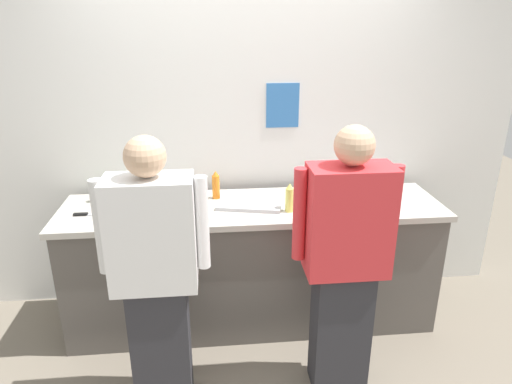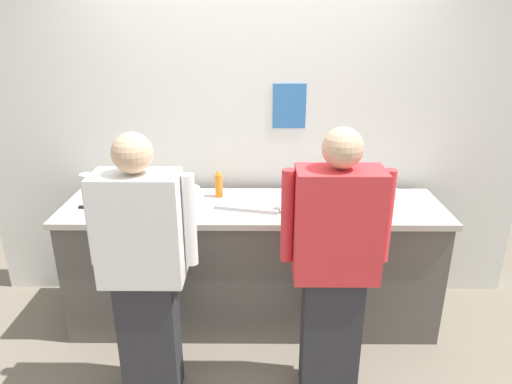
% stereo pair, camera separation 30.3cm
% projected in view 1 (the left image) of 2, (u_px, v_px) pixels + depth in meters
% --- Properties ---
extents(ground_plane, '(9.00, 9.00, 0.00)m').
position_uv_depth(ground_plane, '(258.00, 348.00, 3.09)').
color(ground_plane, slate).
extents(wall_back, '(4.04, 0.11, 2.62)m').
position_uv_depth(wall_back, '(247.00, 131.00, 3.37)').
color(wall_back, white).
rests_on(wall_back, ground).
extents(prep_counter, '(2.57, 0.65, 0.91)m').
position_uv_depth(prep_counter, '(253.00, 264.00, 3.25)').
color(prep_counter, '#56514C').
rests_on(prep_counter, ground).
extents(chef_near_left, '(0.58, 0.24, 1.57)m').
position_uv_depth(chef_near_left, '(155.00, 273.00, 2.41)').
color(chef_near_left, '#2D2D33').
rests_on(chef_near_left, ground).
extents(chef_center, '(0.59, 0.24, 1.60)m').
position_uv_depth(chef_center, '(345.00, 259.00, 2.52)').
color(chef_center, '#2D2D33').
rests_on(chef_center, ground).
extents(plate_stack_front, '(0.20, 0.20, 0.10)m').
position_uv_depth(plate_stack_front, '(184.00, 198.00, 3.09)').
color(plate_stack_front, white).
rests_on(plate_stack_front, prep_counter).
extents(mixing_bowl_steel, '(0.35, 0.35, 0.11)m').
position_uv_depth(mixing_bowl_steel, '(324.00, 198.00, 3.05)').
color(mixing_bowl_steel, '#B7BABF').
rests_on(mixing_bowl_steel, prep_counter).
extents(sheet_tray, '(0.48, 0.39, 0.02)m').
position_uv_depth(sheet_tray, '(250.00, 202.00, 3.10)').
color(sheet_tray, '#B7BABF').
rests_on(sheet_tray, prep_counter).
extents(squeeze_bottle_primary, '(0.05, 0.05, 0.18)m').
position_uv_depth(squeeze_bottle_primary, '(99.00, 190.00, 3.12)').
color(squeeze_bottle_primary, '#56A333').
rests_on(squeeze_bottle_primary, prep_counter).
extents(squeeze_bottle_secondary, '(0.05, 0.05, 0.19)m').
position_uv_depth(squeeze_bottle_secondary, '(289.00, 198.00, 2.96)').
color(squeeze_bottle_secondary, '#E5E066').
rests_on(squeeze_bottle_secondary, prep_counter).
extents(squeeze_bottle_spare, '(0.05, 0.05, 0.20)m').
position_uv_depth(squeeze_bottle_spare, '(216.00, 185.00, 3.18)').
color(squeeze_bottle_spare, orange).
rests_on(squeeze_bottle_spare, prep_counter).
extents(ramekin_red_sauce, '(0.10, 0.10, 0.04)m').
position_uv_depth(ramekin_red_sauce, '(129.00, 215.00, 2.87)').
color(ramekin_red_sauce, white).
rests_on(ramekin_red_sauce, prep_counter).
extents(ramekin_green_sauce, '(0.09, 0.09, 0.05)m').
position_uv_depth(ramekin_green_sauce, '(379.00, 204.00, 3.04)').
color(ramekin_green_sauce, white).
rests_on(ramekin_green_sauce, prep_counter).
extents(ramekin_yellow_sauce, '(0.08, 0.08, 0.04)m').
position_uv_depth(ramekin_yellow_sauce, '(364.00, 192.00, 3.26)').
color(ramekin_yellow_sauce, white).
rests_on(ramekin_yellow_sauce, prep_counter).
extents(deli_cup, '(0.09, 0.09, 0.09)m').
position_uv_depth(deli_cup, '(385.00, 190.00, 3.24)').
color(deli_cup, white).
rests_on(deli_cup, prep_counter).
extents(chefs_knife, '(0.28, 0.03, 0.02)m').
position_uv_depth(chefs_knife, '(92.00, 214.00, 2.93)').
color(chefs_knife, '#B7BABF').
rests_on(chefs_knife, prep_counter).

